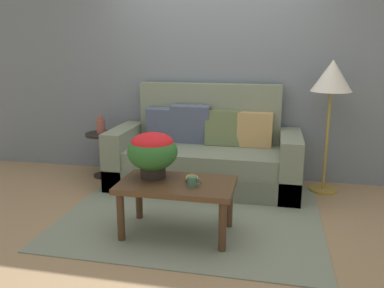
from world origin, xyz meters
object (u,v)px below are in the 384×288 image
Objects in this scene: coffee_mug at (192,182)px; snack_bowl at (192,178)px; coffee_table at (177,191)px; floor_lamp at (332,82)px; table_vase at (101,126)px; side_table at (103,147)px; couch at (205,156)px; potted_plant at (153,151)px.

coffee_mug reaches higher than snack_bowl.
coffee_table is 2.09m from floor_lamp.
coffee_table is 4.39× the size of table_vase.
coffee_table is 7.98× the size of coffee_mug.
side_table is at bearing 135.81° from coffee_mug.
potted_plant is at bearing -101.81° from couch.
couch reaches higher than coffee_table.
side_table is 2.01m from coffee_mug.
coffee_mug is 0.12m from snack_bowl.
snack_bowl is (-0.03, 0.12, -0.01)m from coffee_mug.
coffee_table is 1.85m from side_table.
snack_bowl is (0.12, 0.05, 0.11)m from coffee_table.
potted_plant is (-0.23, 0.08, 0.32)m from coffee_table.
couch is 2.20× the size of coffee_table.
coffee_mug is at bearing -21.92° from potted_plant.
table_vase reaches higher than snack_bowl.
floor_lamp is 6.57× the size of table_vase.
floor_lamp is at bearing 45.20° from coffee_table.
floor_lamp is (1.34, 0.09, 0.87)m from couch.
floor_lamp is 2.72m from table_vase.
coffee_table is at bearing -158.81° from snack_bowl.
coffee_table is at bearing 154.70° from coffee_mug.
couch is at bearing 89.39° from coffee_table.
coffee_mug is 1.09× the size of snack_bowl.
floor_lamp is at bearing 46.85° from snack_bowl.
couch is 1.27m from coffee_table.
table_vase reaches higher than coffee_mug.
side_table is at bearing 177.60° from couch.
coffee_mug is (0.15, -0.07, 0.12)m from coffee_table.
side_table is 1.66m from potted_plant.
coffee_mug is at bearing -74.68° from snack_bowl.
coffee_table is 0.20m from coffee_mug.
potted_plant is 1.96× the size of table_vase.
side_table is 2.77m from floor_lamp.
snack_bowl is (0.11, -1.22, 0.15)m from couch.
coffee_table is 1.75× the size of side_table.
floor_lamp is 2.11m from potted_plant.
snack_bowl is at bearing -42.20° from table_vase.
potted_plant reaches higher than coffee_table.
coffee_mug is 0.55× the size of table_vase.
side_table is at bearing -179.12° from floor_lamp.
table_vase is at bearing 130.46° from potted_plant.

